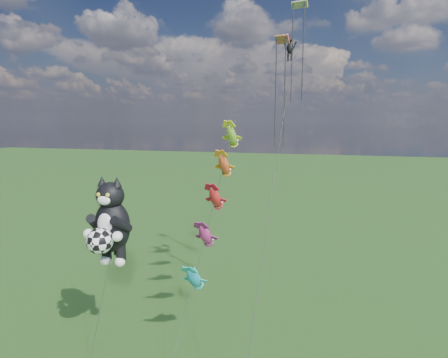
# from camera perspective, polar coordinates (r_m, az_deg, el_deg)

# --- Properties ---
(cat_kite_rig) EXTENTS (2.64, 4.12, 11.03)m
(cat_kite_rig) POSITION_cam_1_polar(r_m,az_deg,el_deg) (24.70, -17.03, -6.38)
(cat_kite_rig) COLOR brown
(cat_kite_rig) RESTS_ON ground
(fish_windsock_rig) EXTENTS (0.98, 15.97, 15.70)m
(fish_windsock_rig) POSITION_cam_1_polar(r_m,az_deg,el_deg) (27.38, -1.34, -3.01)
(fish_windsock_rig) COLOR brown
(fish_windsock_rig) RESTS_ON ground
(parafoil_rig) EXTENTS (2.06, 17.54, 23.46)m
(parafoil_rig) POSITION_cam_1_polar(r_m,az_deg,el_deg) (28.77, 9.91, 18.08)
(parafoil_rig) COLOR brown
(parafoil_rig) RESTS_ON ground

